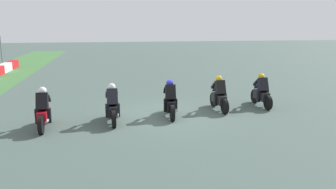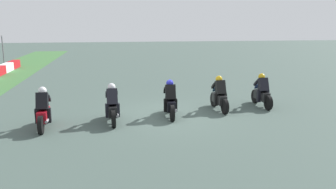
{
  "view_description": "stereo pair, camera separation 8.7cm",
  "coord_description": "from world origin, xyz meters",
  "px_view_note": "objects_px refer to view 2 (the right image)",
  "views": [
    {
      "loc": [
        -13.45,
        2.33,
        3.71
      ],
      "look_at": [
        -0.14,
        -0.04,
        0.9
      ],
      "focal_mm": 36.28,
      "sensor_mm": 36.0,
      "label": 1
    },
    {
      "loc": [
        -13.47,
        2.24,
        3.71
      ],
      "look_at": [
        -0.14,
        -0.04,
        0.9
      ],
      "focal_mm": 36.28,
      "sensor_mm": 36.0,
      "label": 2
    }
  ],
  "objects_px": {
    "rider_lane_c": "(170,102)",
    "rider_lane_a": "(262,93)",
    "rider_lane_b": "(219,96)",
    "rider_lane_e": "(43,111)",
    "rider_lane_d": "(112,106)"
  },
  "relations": [
    {
      "from": "rider_lane_a",
      "to": "rider_lane_d",
      "type": "xyz_separation_m",
      "value": [
        -1.48,
        6.78,
        0.0
      ]
    },
    {
      "from": "rider_lane_b",
      "to": "rider_lane_c",
      "type": "xyz_separation_m",
      "value": [
        -0.68,
        2.31,
        0.0
      ]
    },
    {
      "from": "rider_lane_b",
      "to": "rider_lane_e",
      "type": "distance_m",
      "value": 7.25
    },
    {
      "from": "rider_lane_e",
      "to": "rider_lane_b",
      "type": "bearing_deg",
      "value": -79.77
    },
    {
      "from": "rider_lane_a",
      "to": "rider_lane_c",
      "type": "height_order",
      "value": "same"
    },
    {
      "from": "rider_lane_b",
      "to": "rider_lane_a",
      "type": "bearing_deg",
      "value": -82.81
    },
    {
      "from": "rider_lane_d",
      "to": "rider_lane_e",
      "type": "bearing_deg",
      "value": 95.55
    },
    {
      "from": "rider_lane_c",
      "to": "rider_lane_b",
      "type": "bearing_deg",
      "value": -70.45
    },
    {
      "from": "rider_lane_c",
      "to": "rider_lane_a",
      "type": "bearing_deg",
      "value": -73.9
    },
    {
      "from": "rider_lane_b",
      "to": "rider_lane_e",
      "type": "height_order",
      "value": "same"
    },
    {
      "from": "rider_lane_a",
      "to": "rider_lane_c",
      "type": "distance_m",
      "value": 4.56
    },
    {
      "from": "rider_lane_c",
      "to": "rider_lane_d",
      "type": "relative_size",
      "value": 1.0
    },
    {
      "from": "rider_lane_b",
      "to": "rider_lane_c",
      "type": "relative_size",
      "value": 1.0
    },
    {
      "from": "rider_lane_a",
      "to": "rider_lane_b",
      "type": "bearing_deg",
      "value": 99.33
    },
    {
      "from": "rider_lane_b",
      "to": "rider_lane_d",
      "type": "height_order",
      "value": "same"
    }
  ]
}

